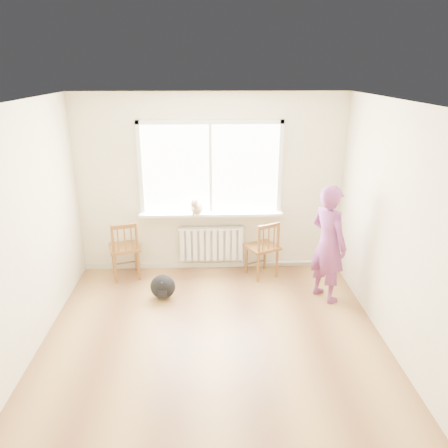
{
  "coord_description": "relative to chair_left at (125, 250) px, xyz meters",
  "views": [
    {
      "loc": [
        -0.04,
        -4.1,
        3.03
      ],
      "look_at": [
        0.16,
        1.2,
        1.1
      ],
      "focal_mm": 35.0,
      "sensor_mm": 36.0,
      "label": 1
    }
  ],
  "objects": [
    {
      "name": "floor",
      "position": [
        1.28,
        -1.9,
        -0.46
      ],
      "size": [
        4.5,
        4.5,
        0.0
      ],
      "primitive_type": "plane",
      "color": "#A67A44",
      "rests_on": "ground"
    },
    {
      "name": "ceiling",
      "position": [
        1.28,
        -1.9,
        2.24
      ],
      "size": [
        4.5,
        4.5,
        0.0
      ],
      "primitive_type": "plane",
      "rotation": [
        3.14,
        0.0,
        0.0
      ],
      "color": "white",
      "rests_on": "back_wall"
    },
    {
      "name": "back_wall",
      "position": [
        1.28,
        0.35,
        0.89
      ],
      "size": [
        4.0,
        0.01,
        2.7
      ],
      "primitive_type": "cube",
      "color": "beige",
      "rests_on": "ground"
    },
    {
      "name": "window",
      "position": [
        1.28,
        0.32,
        1.21
      ],
      "size": [
        2.12,
        0.05,
        1.42
      ],
      "color": "white",
      "rests_on": "back_wall"
    },
    {
      "name": "windowsill",
      "position": [
        1.28,
        0.24,
        0.47
      ],
      "size": [
        2.15,
        0.22,
        0.04
      ],
      "primitive_type": "cube",
      "color": "white",
      "rests_on": "back_wall"
    },
    {
      "name": "radiator",
      "position": [
        1.28,
        0.26,
        -0.02
      ],
      "size": [
        1.0,
        0.12,
        0.55
      ],
      "color": "white",
      "rests_on": "back_wall"
    },
    {
      "name": "heating_pipe",
      "position": [
        2.53,
        0.29,
        -0.38
      ],
      "size": [
        1.4,
        0.04,
        0.04
      ],
      "primitive_type": "cylinder",
      "rotation": [
        0.0,
        1.57,
        0.0
      ],
      "color": "silver",
      "rests_on": "back_wall"
    },
    {
      "name": "baseboard",
      "position": [
        1.28,
        0.33,
        -0.42
      ],
      "size": [
        4.0,
        0.03,
        0.08
      ],
      "primitive_type": "cube",
      "color": "beige",
      "rests_on": "ground"
    },
    {
      "name": "chair_left",
      "position": [
        0.0,
        0.0,
        0.0
      ],
      "size": [
        0.55,
        0.53,
        0.9
      ],
      "rotation": [
        0.0,
        0.0,
        3.42
      ],
      "color": "brown",
      "rests_on": "floor"
    },
    {
      "name": "chair_right",
      "position": [
        2.07,
        -0.03,
        -0.01
      ],
      "size": [
        0.58,
        0.57,
        0.89
      ],
      "rotation": [
        0.0,
        0.0,
        3.59
      ],
      "color": "brown",
      "rests_on": "floor"
    },
    {
      "name": "person",
      "position": [
        2.83,
        -0.7,
        0.35
      ],
      "size": [
        0.62,
        0.7,
        1.6
      ],
      "primitive_type": "imported",
      "rotation": [
        0.0,
        0.0,
        2.09
      ],
      "color": "#D04579",
      "rests_on": "floor"
    },
    {
      "name": "cat",
      "position": [
        1.07,
        0.15,
        0.61
      ],
      "size": [
        0.24,
        0.42,
        0.29
      ],
      "rotation": [
        0.0,
        0.0,
        -0.22
      ],
      "color": "#CAB98A",
      "rests_on": "windowsill"
    },
    {
      "name": "backpack",
      "position": [
        0.6,
        -0.63,
        -0.28
      ],
      "size": [
        0.42,
        0.38,
        0.34
      ],
      "primitive_type": "ellipsoid",
      "rotation": [
        0.0,
        0.0,
        -0.43
      ],
      "color": "black",
      "rests_on": "floor"
    }
  ]
}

